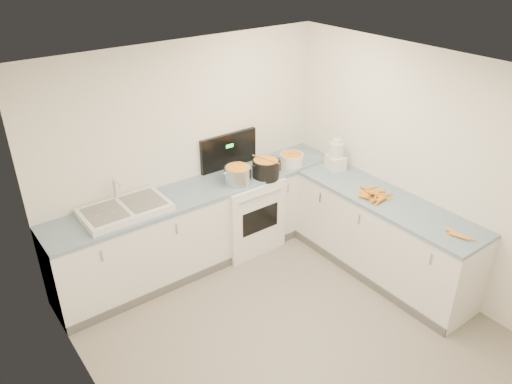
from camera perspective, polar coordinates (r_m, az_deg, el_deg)
floor at (r=4.98m, az=5.04°, el=-16.64°), size 3.50×4.00×0.00m
ceiling at (r=3.68m, az=6.69°, el=12.19°), size 3.50×4.00×0.00m
wall_back at (r=5.65m, az=-7.96°, el=4.38°), size 3.50×0.00×2.50m
wall_left at (r=3.48m, az=-16.85°, el=-13.61°), size 0.00×4.00×2.50m
wall_right at (r=5.41m, az=19.68°, el=1.81°), size 0.00×4.00×2.50m
counter_back at (r=5.78m, az=-5.97°, el=-3.66°), size 3.50×0.62×0.94m
counter_right at (r=5.71m, az=14.26°, el=-4.90°), size 0.62×2.20×0.94m
stove at (r=6.02m, az=-1.44°, el=-2.05°), size 0.76×0.65×1.36m
sink at (r=5.19m, az=-14.75°, el=-1.94°), size 0.86×0.52×0.31m
steel_pot at (r=5.58m, az=-2.09°, el=1.84°), size 0.39×0.39×0.22m
black_pot at (r=5.74m, az=1.13°, el=2.65°), size 0.34×0.34×0.22m
wooden_spoon at (r=5.69m, az=1.14°, el=3.75°), size 0.12×0.37×0.02m
mixing_bowl at (r=6.06m, az=4.10°, el=3.78°), size 0.34×0.34×0.13m
extract_bottle at (r=5.90m, az=2.72°, el=2.94°), size 0.04×0.04×0.10m
spice_jar at (r=6.00m, az=4.04°, el=3.34°), size 0.06×0.06×0.10m
food_processor at (r=5.96m, az=9.11°, el=4.06°), size 0.23×0.26×0.38m
carrot_pile at (r=5.45m, az=13.51°, el=-0.30°), size 0.38×0.45×0.08m
peeled_carrots at (r=5.02m, az=22.41°, el=-4.63°), size 0.13×0.31×0.04m
peelings at (r=5.12m, az=-17.21°, el=-2.28°), size 0.21×0.19×0.01m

